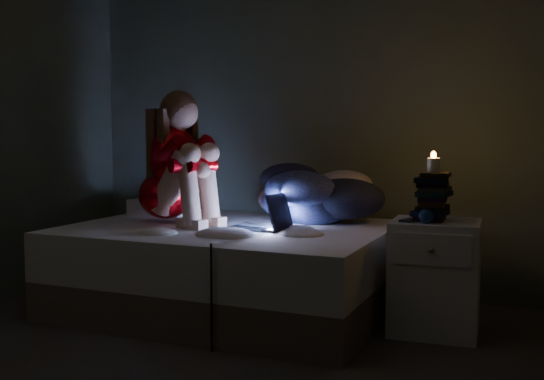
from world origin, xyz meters
The scene contains 12 objects.
floor centered at (0.00, 0.00, -0.01)m, with size 3.60×3.80×0.02m, color #38332F.
wall_back centered at (0.00, 1.91, 1.30)m, with size 3.60×0.02×2.60m, color #535750.
bed centered at (-0.29, 1.10, 0.27)m, with size 1.99×1.49×0.55m, color silver, non-canonical shape.
pillow centered at (-0.97, 1.38, 0.61)m, with size 0.42×0.30×0.12m, color silver.
woman centered at (-0.75, 1.08, 0.98)m, with size 0.54×0.35×0.87m, color #920006, non-canonical shape.
laptop centered at (-0.06, 1.05, 0.67)m, with size 0.34×0.24×0.24m, color black, non-canonical shape.
clothes_pile centered at (0.11, 1.49, 0.75)m, with size 0.68×0.55×0.41m, color #161842, non-canonical shape.
nightstand centered at (1.01, 1.13, 0.32)m, with size 0.49×0.43×0.65m, color white.
book_stack centered at (0.99, 1.14, 0.79)m, with size 0.19×0.25×0.29m, color black, non-canonical shape.
candle centered at (0.99, 1.14, 0.98)m, with size 0.07×0.07×0.08m, color beige.
phone centered at (0.87, 1.06, 0.65)m, with size 0.07×0.14×0.01m, color black.
blue_orb centered at (0.97, 0.99, 0.69)m, with size 0.08×0.08×0.08m, color navy.
Camera 1 is at (1.60, -2.60, 1.14)m, focal length 43.05 mm.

